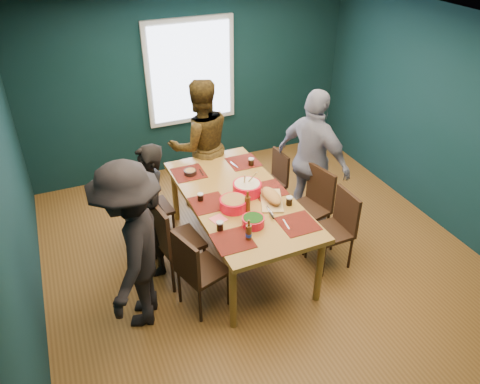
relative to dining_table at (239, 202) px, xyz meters
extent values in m
cube|color=brown|center=(0.22, -0.09, -0.77)|extent=(5.00, 5.00, 0.01)
cube|color=white|center=(0.22, -0.09, 1.93)|extent=(5.00, 5.00, 0.01)
cube|color=#0D282D|center=(-2.28, -0.09, 0.58)|extent=(0.01, 5.00, 2.70)
cube|color=#0D282D|center=(2.72, -0.09, 0.58)|extent=(0.01, 5.00, 2.70)
cube|color=#0D282D|center=(0.22, 2.41, 0.58)|extent=(5.00, 0.01, 2.70)
cube|color=#0D282D|center=(0.22, -2.59, 0.58)|extent=(5.00, 0.01, 2.70)
cube|color=silver|center=(0.22, 2.38, 0.78)|extent=(1.35, 0.06, 1.55)
cube|color=olive|center=(0.00, 0.00, 0.05)|extent=(1.17, 2.26, 0.06)
cylinder|color=olive|center=(-0.49, -1.03, -0.37)|extent=(0.08, 0.08, 0.79)
cylinder|color=olive|center=(0.49, -1.03, -0.37)|extent=(0.08, 0.08, 0.79)
cylinder|color=olive|center=(-0.49, 1.03, -0.37)|extent=(0.08, 0.08, 0.79)
cylinder|color=olive|center=(0.49, 1.03, -0.37)|extent=(0.08, 0.08, 0.79)
cube|color=black|center=(-0.86, 0.72, -0.31)|extent=(0.47, 0.47, 0.04)
cube|color=black|center=(-1.05, 0.69, -0.06)|extent=(0.09, 0.43, 0.47)
cylinder|color=black|center=(-1.02, 0.51, -0.55)|extent=(0.03, 0.03, 0.43)
cylinder|color=black|center=(-0.65, 0.56, -0.55)|extent=(0.03, 0.03, 0.43)
cylinder|color=black|center=(-1.06, 0.88, -0.55)|extent=(0.03, 0.03, 0.43)
cylinder|color=black|center=(-0.70, 0.92, -0.55)|extent=(0.03, 0.03, 0.43)
cube|color=black|center=(-0.75, -0.09, -0.27)|extent=(0.53, 0.53, 0.04)
cube|color=black|center=(-0.96, -0.13, 0.00)|extent=(0.12, 0.46, 0.51)
cylinder|color=black|center=(-0.92, -0.32, -0.53)|extent=(0.04, 0.04, 0.47)
cylinder|color=black|center=(-0.52, -0.26, -0.53)|extent=(0.04, 0.04, 0.47)
cylinder|color=black|center=(-0.98, 0.07, -0.53)|extent=(0.04, 0.04, 0.47)
cylinder|color=black|center=(-0.58, 0.13, -0.53)|extent=(0.04, 0.04, 0.47)
cube|color=black|center=(-0.66, -0.61, -0.30)|extent=(0.55, 0.55, 0.04)
cube|color=black|center=(-0.85, -0.67, -0.04)|extent=(0.17, 0.43, 0.48)
cylinder|color=black|center=(-0.78, -0.85, -0.55)|extent=(0.03, 0.03, 0.44)
cylinder|color=black|center=(-0.42, -0.73, -0.55)|extent=(0.03, 0.03, 0.44)
cylinder|color=black|center=(-0.89, -0.49, -0.55)|extent=(0.03, 0.03, 0.44)
cylinder|color=black|center=(-0.54, -0.38, -0.55)|extent=(0.03, 0.03, 0.44)
cube|color=black|center=(0.76, 0.75, -0.35)|extent=(0.42, 0.42, 0.04)
cube|color=black|center=(0.93, 0.77, -0.13)|extent=(0.07, 0.39, 0.42)
cylinder|color=black|center=(0.61, 0.57, -0.57)|extent=(0.03, 0.03, 0.39)
cylinder|color=black|center=(0.94, 0.60, -0.57)|extent=(0.03, 0.03, 0.39)
cylinder|color=black|center=(0.58, 0.90, -0.57)|extent=(0.03, 0.03, 0.39)
cylinder|color=black|center=(0.91, 0.93, -0.57)|extent=(0.03, 0.03, 0.39)
cube|color=black|center=(0.87, -0.08, -0.29)|extent=(0.54, 0.54, 0.04)
cube|color=black|center=(1.07, -0.04, -0.02)|extent=(0.14, 0.44, 0.49)
cylinder|color=black|center=(0.73, -0.31, -0.54)|extent=(0.03, 0.03, 0.46)
cylinder|color=black|center=(1.10, -0.23, -0.54)|extent=(0.03, 0.03, 0.46)
cylinder|color=black|center=(0.64, 0.06, -0.54)|extent=(0.03, 0.03, 0.46)
cylinder|color=black|center=(1.02, 0.15, -0.54)|extent=(0.03, 0.03, 0.46)
cube|color=black|center=(0.92, -0.55, -0.31)|extent=(0.44, 0.44, 0.04)
cube|color=black|center=(1.11, -0.55, -0.05)|extent=(0.05, 0.43, 0.47)
cylinder|color=black|center=(0.74, -0.74, -0.55)|extent=(0.03, 0.03, 0.44)
cylinder|color=black|center=(1.11, -0.73, -0.55)|extent=(0.03, 0.03, 0.44)
cylinder|color=black|center=(0.73, -0.37, -0.55)|extent=(0.03, 0.03, 0.44)
cylinder|color=black|center=(1.09, -0.36, -0.55)|extent=(0.03, 0.03, 0.44)
imported|color=black|center=(-0.97, 0.17, 0.03)|extent=(0.43, 0.61, 1.60)
imported|color=black|center=(-0.02, 1.27, 0.15)|extent=(0.90, 0.71, 1.83)
imported|color=silver|center=(1.13, 0.28, 0.16)|extent=(0.82, 1.18, 1.85)
imported|color=black|center=(-1.32, -0.52, 0.14)|extent=(1.08, 1.34, 1.82)
cylinder|color=red|center=(-0.15, -0.20, 0.14)|extent=(0.31, 0.31, 0.12)
cylinder|color=#5C9436|center=(-0.15, -0.20, 0.20)|extent=(0.27, 0.27, 0.02)
cylinder|color=red|center=(0.11, 0.03, 0.15)|extent=(0.33, 0.33, 0.13)
cylinder|color=beige|center=(0.11, 0.03, 0.21)|extent=(0.29, 0.29, 0.02)
cylinder|color=tan|center=(0.16, 0.03, 0.26)|extent=(0.10, 0.18, 0.26)
cylinder|color=tan|center=(0.08, 0.03, 0.26)|extent=(0.08, 0.19, 0.26)
cylinder|color=red|center=(-0.08, -0.57, 0.13)|extent=(0.24, 0.24, 0.10)
cylinder|color=#164210|center=(-0.08, -0.57, 0.17)|extent=(0.21, 0.21, 0.02)
cube|color=tan|center=(0.30, -0.23, 0.09)|extent=(0.39, 0.52, 0.02)
ellipsoid|color=#BA8242|center=(0.30, -0.23, 0.15)|extent=(0.29, 0.41, 0.11)
cube|color=silver|center=(0.19, -0.42, 0.11)|extent=(0.04, 0.19, 0.00)
cylinder|color=black|center=(0.16, -0.52, 0.11)|extent=(0.03, 0.10, 0.02)
sphere|color=#135514|center=(0.30, -0.34, 0.16)|extent=(0.03, 0.03, 0.03)
sphere|color=#135514|center=(0.30, -0.23, 0.16)|extent=(0.03, 0.03, 0.03)
sphere|color=#135514|center=(0.30, -0.13, 0.16)|extent=(0.03, 0.03, 0.03)
cylinder|color=black|center=(-0.36, 0.69, 0.11)|extent=(0.15, 0.15, 0.06)
cylinder|color=#5C9436|center=(-0.36, 0.69, 0.14)|extent=(0.13, 0.13, 0.02)
cylinder|color=#4B280D|center=(-0.21, -0.76, 0.16)|extent=(0.06, 0.06, 0.17)
cylinder|color=#4B280D|center=(-0.21, -0.76, 0.28)|extent=(0.02, 0.02, 0.07)
cylinder|color=#193BAF|center=(-0.21, -0.76, 0.14)|extent=(0.06, 0.06, 0.04)
cylinder|color=#4B280D|center=(-0.02, -0.30, 0.17)|extent=(0.06, 0.06, 0.18)
cylinder|color=#4B280D|center=(-0.02, -0.30, 0.29)|extent=(0.03, 0.03, 0.07)
cylinder|color=black|center=(-0.42, -0.51, 0.13)|extent=(0.07, 0.07, 0.10)
cylinder|color=silver|center=(-0.42, -0.51, 0.17)|extent=(0.07, 0.07, 0.01)
cylinder|color=black|center=(0.45, -0.37, 0.13)|extent=(0.07, 0.07, 0.10)
cylinder|color=silver|center=(0.45, -0.37, 0.17)|extent=(0.07, 0.07, 0.01)
cylinder|color=black|center=(0.42, 0.61, 0.13)|extent=(0.07, 0.07, 0.10)
cylinder|color=silver|center=(0.42, 0.61, 0.17)|extent=(0.07, 0.07, 0.01)
cylinder|color=black|center=(-0.43, 0.09, 0.13)|extent=(0.06, 0.06, 0.09)
cylinder|color=silver|center=(-0.43, 0.09, 0.17)|extent=(0.07, 0.07, 0.01)
cube|color=#F2666F|center=(0.37, 0.06, 0.08)|extent=(0.18, 0.18, 0.00)
cube|color=#F2666F|center=(-0.37, -0.33, 0.08)|extent=(0.19, 0.19, 0.00)
cube|color=#F2666F|center=(0.38, -0.74, 0.08)|extent=(0.20, 0.20, 0.00)
camera|label=1|loc=(-1.72, -4.12, 2.98)|focal=35.00mm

